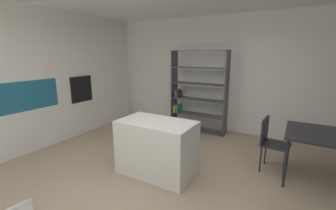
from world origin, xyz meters
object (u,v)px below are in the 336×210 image
object	(u,v)px
dining_table	(321,139)
dining_chair_island_side	(270,139)
open_bookshelf	(197,93)
built_in_oven	(81,89)
kitchen_island	(157,147)

from	to	relation	value
dining_table	dining_chair_island_side	distance (m)	0.71
open_bookshelf	dining_chair_island_side	distance (m)	2.30
built_in_oven	dining_table	distance (m)	4.87
dining_table	built_in_oven	bearing A→B (deg)	-176.06
built_in_oven	kitchen_island	size ratio (longest dim) A/B	0.50
dining_chair_island_side	dining_table	bearing A→B (deg)	-85.24
built_in_oven	kitchen_island	xyz separation A→B (m)	(2.57, -0.69, -0.66)
kitchen_island	dining_table	xyz separation A→B (m)	(2.27, 1.03, 0.25)
open_bookshelf	dining_table	size ratio (longest dim) A/B	2.01
dining_table	dining_chair_island_side	world-z (taller)	dining_chair_island_side
kitchen_island	open_bookshelf	distance (m)	2.38
built_in_oven	dining_table	size ratio (longest dim) A/B	0.60
kitchen_island	open_bookshelf	world-z (taller)	open_bookshelf
kitchen_island	dining_chair_island_side	xyz separation A→B (m)	(1.58, 1.04, 0.10)
open_bookshelf	built_in_oven	bearing A→B (deg)	-144.91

